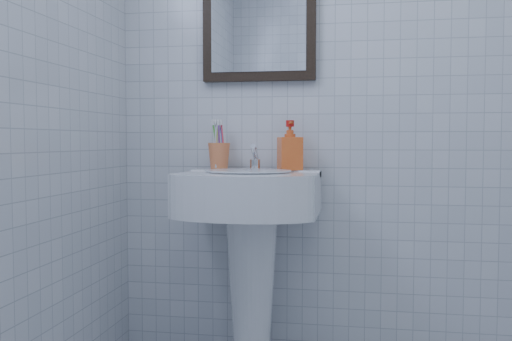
# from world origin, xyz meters

# --- Properties ---
(wall_back) EXTENTS (2.20, 0.02, 2.50)m
(wall_back) POSITION_xyz_m (0.00, 1.20, 1.25)
(wall_back) COLOR silver
(wall_back) RESTS_ON ground
(washbasin) EXTENTS (0.56, 0.41, 0.86)m
(washbasin) POSITION_xyz_m (-0.47, 0.99, 0.58)
(washbasin) COLOR white
(washbasin) RESTS_ON ground
(faucet) EXTENTS (0.04, 0.10, 0.11)m
(faucet) POSITION_xyz_m (-0.47, 1.09, 0.90)
(faucet) COLOR silver
(faucet) RESTS_ON washbasin
(toothbrush_cup) EXTENTS (0.12, 0.12, 0.12)m
(toothbrush_cup) POSITION_xyz_m (-0.63, 1.10, 0.91)
(toothbrush_cup) COLOR #E47642
(toothbrush_cup) RESTS_ON washbasin
(soap_dispenser) EXTENTS (0.12, 0.12, 0.21)m
(soap_dispenser) POSITION_xyz_m (-0.32, 1.10, 0.96)
(soap_dispenser) COLOR red
(soap_dispenser) RESTS_ON washbasin
(wall_mirror) EXTENTS (0.50, 0.04, 0.62)m
(wall_mirror) POSITION_xyz_m (-0.47, 1.18, 1.55)
(wall_mirror) COLOR black
(wall_mirror) RESTS_ON wall_back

